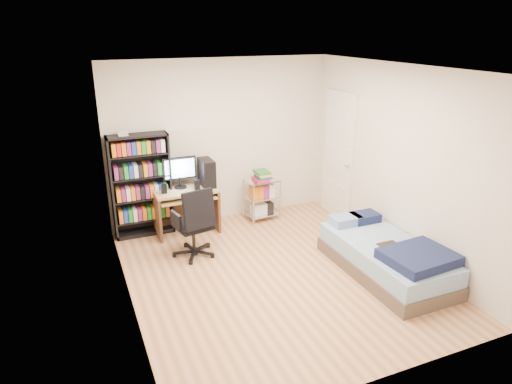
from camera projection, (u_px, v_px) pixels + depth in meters
name	position (u px, v px, depth m)	size (l,w,h in m)	color
room	(277.00, 179.00, 5.29)	(3.58, 4.08, 2.58)	tan
media_shelf	(141.00, 184.00, 6.58)	(0.85, 0.28, 1.57)	black
computer_desk	(191.00, 192.00, 6.75)	(0.91, 0.53, 1.14)	tan
office_chair	(195.00, 235.00, 6.07)	(0.68, 0.68, 0.98)	black
wire_cart	(262.00, 188.00, 7.17)	(0.53, 0.41, 0.81)	silver
bed	(387.00, 257.00, 5.66)	(0.90, 1.80, 0.51)	brown
door	(339.00, 156.00, 7.18)	(0.12, 0.80, 2.00)	silver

